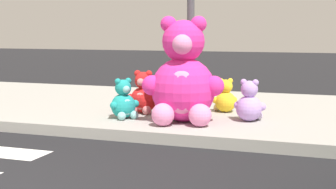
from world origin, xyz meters
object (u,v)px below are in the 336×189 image
object	(u,v)px
plush_lavender	(249,104)
plush_teal	(124,102)
sign_pole	(191,0)
plush_red	(143,96)
plush_yellow	(225,98)
plush_tan	(185,92)
plush_pink_large	(183,80)

from	to	relation	value
plush_lavender	plush_teal	size ratio (longest dim) A/B	1.01
sign_pole	plush_lavender	xyz separation A→B (m)	(0.93, -0.23, -1.46)
plush_red	plush_teal	size ratio (longest dim) A/B	1.13
plush_lavender	plush_red	bearing A→B (deg)	175.58
plush_lavender	plush_yellow	distance (m)	0.80
sign_pole	plush_teal	bearing A→B (deg)	-142.58
plush_yellow	plush_lavender	bearing A→B (deg)	-52.82
plush_tan	plush_pink_large	bearing A→B (deg)	-74.27
plush_pink_large	plush_teal	size ratio (longest dim) A/B	2.50
plush_teal	plush_pink_large	bearing A→B (deg)	1.76
sign_pole	plush_pink_large	world-z (taller)	sign_pole
plush_yellow	plush_teal	xyz separation A→B (m)	(-1.25, -1.03, 0.02)
plush_pink_large	plush_tan	world-z (taller)	plush_pink_large
plush_pink_large	plush_lavender	distance (m)	0.99
plush_pink_large	plush_yellow	world-z (taller)	plush_pink_large
sign_pole	plush_teal	distance (m)	1.78
sign_pole	plush_pink_large	distance (m)	1.27
sign_pole	plush_lavender	size ratio (longest dim) A/B	5.43
plush_pink_large	plush_yellow	distance (m)	1.13
plush_pink_large	plush_red	distance (m)	0.98
sign_pole	plush_lavender	world-z (taller)	sign_pole
sign_pole	plush_red	distance (m)	1.61
sign_pole	plush_red	bearing A→B (deg)	-171.79
plush_red	plush_tan	bearing A→B (deg)	54.10
plush_red	plush_lavender	world-z (taller)	plush_red
plush_pink_large	plush_yellow	bearing A→B (deg)	69.58
plush_pink_large	plush_tan	size ratio (longest dim) A/B	2.16
sign_pole	plush_red	size ratio (longest dim) A/B	4.88
plush_yellow	plush_teal	bearing A→B (deg)	-140.68
sign_pole	plush_tan	bearing A→B (deg)	114.43
plush_pink_large	plush_tan	distance (m)	1.23
sign_pole	plush_pink_large	size ratio (longest dim) A/B	2.20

